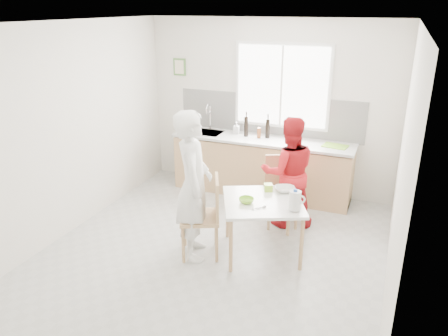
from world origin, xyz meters
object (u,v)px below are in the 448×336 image
(dining_table, at_px, (263,206))
(chair_far, at_px, (280,187))
(person_white, at_px, (194,186))
(chair_left, at_px, (206,213))
(wine_bottle_b, at_px, (268,128))
(person_red, at_px, (288,172))
(wine_bottle_a, at_px, (246,126))
(milk_jug, at_px, (295,200))
(bowl_white, at_px, (285,189))
(bowl_green, at_px, (246,200))

(dining_table, height_order, chair_far, chair_far)
(person_white, bearing_deg, chair_far, -54.77)
(chair_left, xyz_separation_m, wine_bottle_b, (0.13, 2.07, 0.52))
(person_white, distance_m, person_red, 1.45)
(dining_table, height_order, wine_bottle_a, wine_bottle_a)
(chair_left, distance_m, milk_jug, 1.08)
(person_red, xyz_separation_m, milk_jug, (0.32, -0.98, 0.07))
(bowl_white, bearing_deg, chair_far, 109.15)
(bowl_green, relative_size, wine_bottle_a, 0.56)
(wine_bottle_a, bearing_deg, person_white, -87.67)
(milk_jug, xyz_separation_m, wine_bottle_b, (-0.90, 1.92, 0.24))
(wine_bottle_b, bearing_deg, dining_table, -74.78)
(bowl_white, height_order, wine_bottle_a, wine_bottle_a)
(bowl_green, xyz_separation_m, wine_bottle_b, (-0.33, 1.92, 0.34))
(bowl_green, height_order, wine_bottle_a, wine_bottle_a)
(chair_left, distance_m, bowl_green, 0.51)
(dining_table, height_order, wine_bottle_b, wine_bottle_b)
(person_red, bearing_deg, bowl_green, 51.35)
(person_red, bearing_deg, wine_bottle_a, -68.63)
(bowl_green, distance_m, wine_bottle_a, 2.02)
(chair_left, relative_size, person_white, 0.55)
(chair_far, xyz_separation_m, person_white, (-0.73, -1.23, 0.38))
(chair_left, distance_m, bowl_white, 1.02)
(person_white, bearing_deg, chair_left, -90.00)
(chair_far, xyz_separation_m, milk_jug, (0.43, -1.02, 0.31))
(chair_left, relative_size, wine_bottle_b, 3.30)
(dining_table, bearing_deg, wine_bottle_a, 115.26)
(bowl_green, height_order, milk_jug, milk_jug)
(dining_table, relative_size, wine_bottle_b, 4.01)
(chair_left, relative_size, wine_bottle_a, 3.10)
(chair_far, xyz_separation_m, bowl_white, (0.19, -0.54, 0.21))
(person_red, distance_m, bowl_green, 1.01)
(bowl_white, height_order, wine_bottle_b, wine_bottle_b)
(chair_left, bearing_deg, wine_bottle_a, 161.77)
(dining_table, bearing_deg, chair_far, 91.07)
(dining_table, height_order, person_white, person_white)
(milk_jug, bearing_deg, person_red, 83.97)
(chair_far, distance_m, person_white, 1.47)
(dining_table, distance_m, person_white, 0.86)
(bowl_green, bearing_deg, chair_left, -161.85)
(person_red, bearing_deg, chair_far, -45.33)
(dining_table, height_order, person_red, person_red)
(bowl_white, xyz_separation_m, wine_bottle_a, (-1.00, 1.40, 0.35))
(chair_left, bearing_deg, bowl_green, 83.99)
(wine_bottle_b, bearing_deg, person_red, -58.44)
(milk_jug, bearing_deg, chair_left, 164.25)
(chair_far, bearing_deg, wine_bottle_a, 109.15)
(chair_far, bearing_deg, bowl_white, -95.00)
(person_white, height_order, wine_bottle_b, person_white)
(wine_bottle_a, bearing_deg, wine_bottle_b, 7.05)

